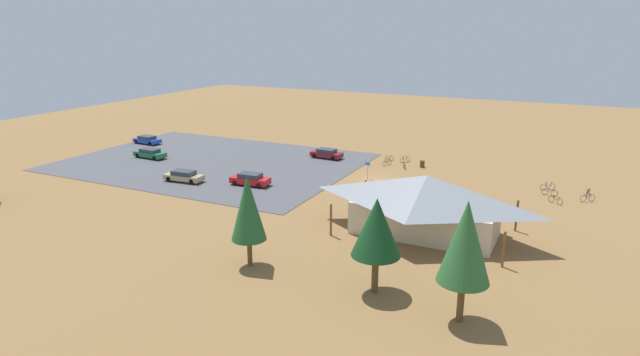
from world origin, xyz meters
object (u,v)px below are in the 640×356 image
Objects in this scene: bicycle_teal_edge_south at (387,163)px; bicycle_white_by_bin at (550,192)px; pine_mideast at (248,208)px; bicycle_orange_back_row at (481,205)px; trash_bin at (422,164)px; bicycle_purple_lone_east at (404,166)px; bicycle_red_mid_cluster at (556,200)px; car_tan_far_end at (184,176)px; bicycle_yellow_yard_center at (389,159)px; car_maroon_mid_lot at (327,153)px; bicycle_silver_front_row at (588,198)px; bicycle_green_lone_west at (405,159)px; visitor_crossing_yard at (465,198)px; pine_midwest at (465,242)px; bicycle_black_near_porch at (588,192)px; car_green_front_row at (150,153)px; bike_pavilion at (426,201)px; car_blue_aisle_side at (147,140)px; car_red_back_corner at (250,179)px; lot_sign at (368,168)px; pine_west at (376,228)px; bicycle_blue_trailside at (548,187)px.

bicycle_teal_edge_south reaches higher than bicycle_white_by_bin.
pine_mideast is 4.48× the size of bicycle_orange_back_row.
trash_bin is 0.59× the size of bicycle_purple_lone_east.
car_tan_far_end is (40.04, 10.57, 0.33)m from bicycle_red_mid_cluster.
bicycle_yellow_yard_center is 0.35× the size of car_maroon_mid_lot.
car_tan_far_end reaches higher than bicycle_silver_front_row.
visitor_crossing_yard reaches higher than bicycle_green_lone_west.
pine_midwest is 1.66× the size of car_tan_far_end.
bicycle_black_near_porch is 4.21m from bicycle_white_by_bin.
car_green_front_row is at bearing 22.38° from bicycle_green_lone_west.
bicycle_red_mid_cluster is 8.38m from bicycle_orange_back_row.
visitor_crossing_yard reaches higher than bicycle_yellow_yard_center.
bike_pavilion is 19.28m from bicycle_white_by_bin.
bicycle_yellow_yard_center is 0.33× the size of car_green_front_row.
bicycle_purple_lone_east is (-2.53, 0.53, -0.00)m from bicycle_teal_edge_south.
bicycle_yellow_yard_center reaches higher than bicycle_red_mid_cluster.
car_blue_aisle_side is (38.57, -29.92, -4.00)m from pine_mideast.
car_red_back_corner is at bearing 19.24° from bicycle_white_by_bin.
car_green_front_row is at bearing 6.47° from lot_sign.
bicycle_yellow_yard_center is (11.31, -23.50, -2.68)m from bike_pavilion.
car_tan_far_end is at bearing 43.07° from bicycle_teal_edge_south.
pine_midwest is 4.25× the size of visitor_crossing_yard.
visitor_crossing_yard reaches higher than bicycle_black_near_porch.
bicycle_teal_edge_south is 22.18m from bicycle_red_mid_cluster.
bicycle_black_near_porch is 1.11× the size of bicycle_green_lone_west.
bike_pavilion reaches higher than bicycle_black_near_porch.
car_green_front_row reaches higher than car_blue_aisle_side.
car_maroon_mid_lot reaches higher than bicycle_silver_front_row.
pine_mideast reaches higher than bicycle_purple_lone_east.
car_tan_far_end is (19.69, -15.93, -3.98)m from pine_mideast.
pine_midwest is 1.71× the size of car_red_back_corner.
bicycle_orange_back_row is (6.62, 5.13, 0.01)m from bicycle_red_mid_cluster.
bicycle_black_near_porch is 21.57m from bicycle_purple_lone_east.
car_red_back_corner reaches higher than bicycle_silver_front_row.
bicycle_white_by_bin is at bearing -160.76° from car_red_back_corner.
bicycle_red_mid_cluster is 2.68m from bicycle_white_by_bin.
bicycle_silver_front_row is (-24.38, 7.32, 0.02)m from bicycle_yellow_yard_center.
pine_west is (0.17, 12.19, 1.72)m from bike_pavilion.
bicycle_purple_lone_east is at bearing -76.09° from pine_west.
bicycle_black_near_porch is 5.43m from bicycle_red_mid_cluster.
bicycle_yellow_yard_center is 1.02× the size of bicycle_purple_lone_east.
car_tan_far_end is at bearing 60.05° from car_maroon_mid_lot.
bike_pavilion is at bearing 54.78° from bicycle_black_near_porch.
pine_midwest reaches higher than pine_mideast.
bicycle_green_lone_west is 0.34× the size of car_maroon_mid_lot.
bicycle_green_lone_west is at bearing -125.02° from car_red_back_corner.
bicycle_black_near_porch is 0.35× the size of car_tan_far_end.
car_maroon_mid_lot is 20.57m from car_tan_far_end.
car_blue_aisle_side is at bearing 0.99° from bicycle_black_near_porch.
car_tan_far_end is at bearing 21.39° from bicycle_blue_trailside.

